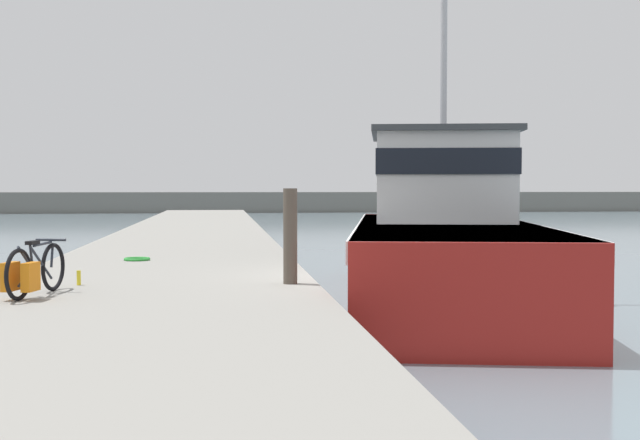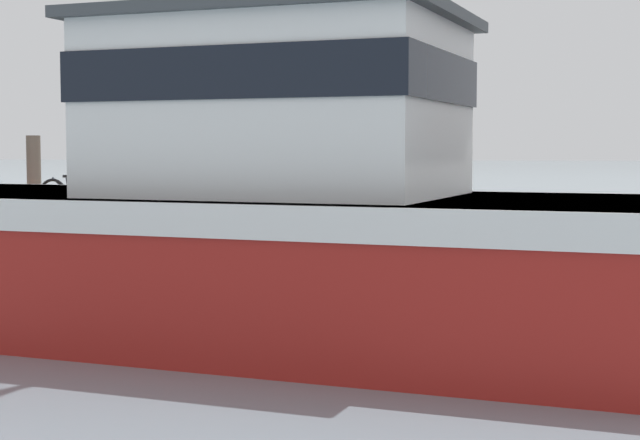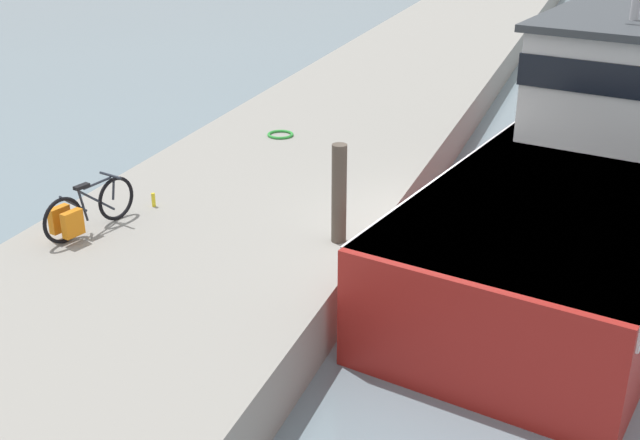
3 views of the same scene
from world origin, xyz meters
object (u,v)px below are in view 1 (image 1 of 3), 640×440
at_px(bicycle_touring, 31,271).
at_px(water_bottle_on_curb, 79,278).
at_px(boat_green_anchored, 400,210).
at_px(mooring_post, 290,236).
at_px(fishing_boat_main, 443,236).

relative_size(bicycle_touring, water_bottle_on_curb, 7.38).
bearing_deg(bicycle_touring, boat_green_anchored, 84.80).
height_order(bicycle_touring, mooring_post, mooring_post).
bearing_deg(bicycle_touring, water_bottle_on_curb, 86.49).
bearing_deg(bicycle_touring, mooring_post, 30.51).
relative_size(fishing_boat_main, water_bottle_on_curb, 59.69).
distance_m(mooring_post, water_bottle_on_curb, 3.26).
height_order(boat_green_anchored, bicycle_touring, boat_green_anchored).
relative_size(fishing_boat_main, mooring_post, 9.13).
height_order(boat_green_anchored, water_bottle_on_curb, boat_green_anchored).
height_order(bicycle_touring, water_bottle_on_curb, bicycle_touring).
bearing_deg(fishing_boat_main, boat_green_anchored, 90.11).
distance_m(fishing_boat_main, boat_green_anchored, 37.81).
xyz_separation_m(boat_green_anchored, bicycle_touring, (-14.62, -42.05, 0.39)).
bearing_deg(fishing_boat_main, bicycle_touring, -133.41).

